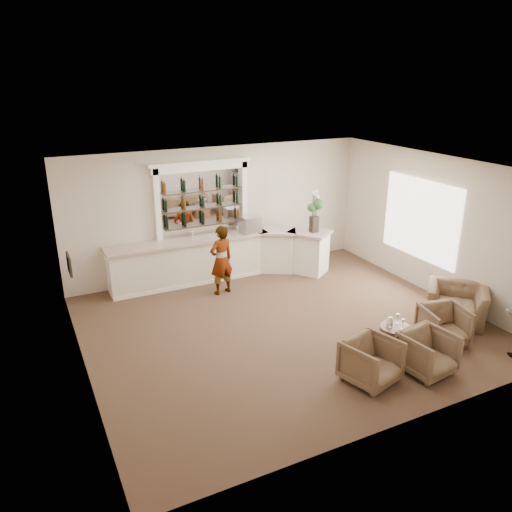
{
  "coord_description": "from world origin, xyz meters",
  "views": [
    {
      "loc": [
        -4.66,
        -8.11,
        5.0
      ],
      "look_at": [
        -0.23,
        0.9,
        1.31
      ],
      "focal_mm": 35.0,
      "sensor_mm": 36.0,
      "label": 1
    }
  ],
  "objects": [
    {
      "name": "wine_glass_bar_left",
      "position": [
        0.24,
        2.94,
        1.25
      ],
      "size": [
        0.07,
        0.07,
        0.21
      ],
      "primitive_type": null,
      "color": "white",
      "rests_on": "bar_counter"
    },
    {
      "name": "bar_counter",
      "position": [
        -0.16,
        3.0,
        0.57
      ],
      "size": [
        5.72,
        1.8,
        1.14
      ],
      "color": "white",
      "rests_on": "ground"
    },
    {
      "name": "back_bar_alcove",
      "position": [
        -0.5,
        3.41,
        2.03
      ],
      "size": [
        2.64,
        0.25,
        3.0
      ],
      "color": "white",
      "rests_on": "ground"
    },
    {
      "name": "armchair_far",
      "position": [
        3.4,
        -1.38,
        0.39
      ],
      "size": [
        1.58,
        1.58,
        0.78
      ],
      "primitive_type": "imported",
      "rotation": [
        0.0,
        0.0,
        -0.82
      ],
      "color": "brown",
      "rests_on": "ground"
    },
    {
      "name": "ground",
      "position": [
        0.0,
        0.0,
        0.0
      ],
      "size": [
        8.0,
        8.0,
        0.0
      ],
      "primitive_type": "plane",
      "color": "brown",
      "rests_on": "ground"
    },
    {
      "name": "cocktail_table",
      "position": [
        1.4,
        -1.76,
        0.25
      ],
      "size": [
        0.59,
        0.59,
        0.5
      ],
      "primitive_type": "cylinder",
      "color": "#533124",
      "rests_on": "ground"
    },
    {
      "name": "armchair_center",
      "position": [
        1.4,
        -2.61,
        0.39
      ],
      "size": [
        0.92,
        0.94,
        0.77
      ],
      "primitive_type": "imported",
      "rotation": [
        0.0,
        0.0,
        0.12
      ],
      "color": "brown",
      "rests_on": "ground"
    },
    {
      "name": "espresso_machine",
      "position": [
        0.61,
        2.97,
        1.36
      ],
      "size": [
        0.52,
        0.45,
        0.43
      ],
      "primitive_type": "cube",
      "rotation": [
        0.0,
        0.0,
        0.08
      ],
      "color": "silver",
      "rests_on": "bar_counter"
    },
    {
      "name": "armchair_left",
      "position": [
        0.34,
        -2.39,
        0.39
      ],
      "size": [
        1.04,
        1.06,
        0.78
      ],
      "primitive_type": "imported",
      "rotation": [
        0.0,
        0.0,
        0.28
      ],
      "color": "brown",
      "rests_on": "ground"
    },
    {
      "name": "wine_glass_tbl_a",
      "position": [
        1.28,
        -1.73,
        0.6
      ],
      "size": [
        0.07,
        0.07,
        0.21
      ],
      "primitive_type": null,
      "color": "white",
      "rests_on": "cocktail_table"
    },
    {
      "name": "wine_glass_bar_right",
      "position": [
        -0.92,
        3.05,
        1.25
      ],
      "size": [
        0.07,
        0.07,
        0.21
      ],
      "primitive_type": null,
      "color": "white",
      "rests_on": "bar_counter"
    },
    {
      "name": "armchair_right",
      "position": [
        2.46,
        -1.95,
        0.38
      ],
      "size": [
        0.97,
        0.98,
        0.75
      ],
      "primitive_type": "imported",
      "rotation": [
        0.0,
        0.0,
        -0.22
      ],
      "color": "brown",
      "rests_on": "ground"
    },
    {
      "name": "room_shell",
      "position": [
        0.16,
        0.71,
        2.34
      ],
      "size": [
        8.04,
        7.02,
        3.32
      ],
      "color": "beige",
      "rests_on": "ground"
    },
    {
      "name": "sommelier",
      "position": [
        -0.54,
        2.14,
        0.84
      ],
      "size": [
        0.68,
        0.52,
        1.69
      ],
      "primitive_type": "imported",
      "rotation": [
        0.0,
        0.0,
        3.34
      ],
      "color": "gray",
      "rests_on": "ground"
    },
    {
      "name": "flower_vase",
      "position": [
        2.11,
        2.28,
        1.76
      ],
      "size": [
        0.29,
        0.29,
        1.1
      ],
      "color": "black",
      "rests_on": "bar_counter"
    },
    {
      "name": "napkin_holder",
      "position": [
        1.38,
        -1.62,
        0.56
      ],
      "size": [
        0.08,
        0.08,
        0.12
      ],
      "primitive_type": "cube",
      "color": "white",
      "rests_on": "cocktail_table"
    },
    {
      "name": "wine_glass_tbl_b",
      "position": [
        1.5,
        -1.68,
        0.6
      ],
      "size": [
        0.07,
        0.07,
        0.21
      ],
      "primitive_type": null,
      "color": "white",
      "rests_on": "cocktail_table"
    },
    {
      "name": "wine_glass_tbl_c",
      "position": [
        1.44,
        -1.89,
        0.6
      ],
      "size": [
        0.07,
        0.07,
        0.21
      ],
      "primitive_type": null,
      "color": "white",
      "rests_on": "cocktail_table"
    }
  ]
}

